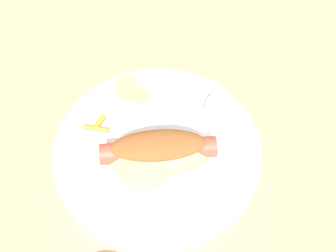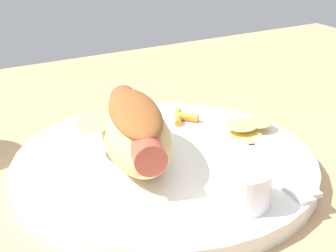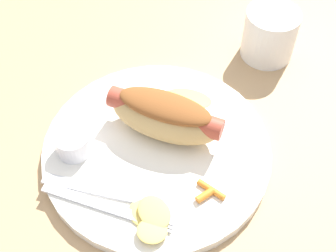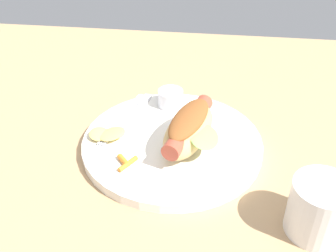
{
  "view_description": "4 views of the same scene",
  "coord_description": "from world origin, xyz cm",
  "px_view_note": "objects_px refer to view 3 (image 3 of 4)",
  "views": [
    {
      "loc": [
        -31.06,
        12.38,
        50.79
      ],
      "look_at": [
        -2.79,
        1.38,
        6.51
      ],
      "focal_mm": 44.06,
      "sensor_mm": 36.0,
      "label": 1
    },
    {
      "loc": [
        -23.6,
        -34.81,
        23.92
      ],
      "look_at": [
        -1.26,
        4.2,
        4.12
      ],
      "focal_mm": 53.76,
      "sensor_mm": 36.0,
      "label": 2
    },
    {
      "loc": [
        31.25,
        7.5,
        49.87
      ],
      "look_at": [
        -3.84,
        4.14,
        4.24
      ],
      "focal_mm": 49.43,
      "sensor_mm": 36.0,
      "label": 3
    },
    {
      "loc": [
        -8.45,
        56.27,
        42.63
      ],
      "look_at": [
        -1.67,
        2.23,
        3.9
      ],
      "focal_mm": 44.58,
      "sensor_mm": 36.0,
      "label": 4
    }
  ],
  "objects_px": {
    "sauce_ramekin": "(73,143)",
    "fork": "(104,206)",
    "carrot_garnish": "(208,192)",
    "knife": "(100,190)",
    "hot_dog": "(165,115)",
    "plate": "(157,150)",
    "chips_pile": "(150,217)",
    "drinking_cup": "(270,34)"
  },
  "relations": [
    {
      "from": "knife",
      "to": "chips_pile",
      "type": "xyz_separation_m",
      "value": [
        0.03,
        0.06,
        0.0
      ]
    },
    {
      "from": "chips_pile",
      "to": "knife",
      "type": "bearing_deg",
      "value": -116.35
    },
    {
      "from": "chips_pile",
      "to": "fork",
      "type": "bearing_deg",
      "value": -101.33
    },
    {
      "from": "plate",
      "to": "drinking_cup",
      "type": "height_order",
      "value": "drinking_cup"
    },
    {
      "from": "chips_pile",
      "to": "plate",
      "type": "bearing_deg",
      "value": -177.63
    },
    {
      "from": "carrot_garnish",
      "to": "fork",
      "type": "bearing_deg",
      "value": -76.48
    },
    {
      "from": "sauce_ramekin",
      "to": "knife",
      "type": "distance_m",
      "value": 0.07
    },
    {
      "from": "fork",
      "to": "drinking_cup",
      "type": "distance_m",
      "value": 0.36
    },
    {
      "from": "carrot_garnish",
      "to": "drinking_cup",
      "type": "xyz_separation_m",
      "value": [
        -0.27,
        0.08,
        0.02
      ]
    },
    {
      "from": "hot_dog",
      "to": "carrot_garnish",
      "type": "xyz_separation_m",
      "value": [
        0.09,
        0.06,
        -0.03
      ]
    },
    {
      "from": "chips_pile",
      "to": "carrot_garnish",
      "type": "distance_m",
      "value": 0.08
    },
    {
      "from": "chips_pile",
      "to": "drinking_cup",
      "type": "xyz_separation_m",
      "value": [
        -0.31,
        0.14,
        0.02
      ]
    },
    {
      "from": "hot_dog",
      "to": "carrot_garnish",
      "type": "bearing_deg",
      "value": -39.81
    },
    {
      "from": "fork",
      "to": "knife",
      "type": "distance_m",
      "value": 0.02
    },
    {
      "from": "fork",
      "to": "carrot_garnish",
      "type": "height_order",
      "value": "carrot_garnish"
    },
    {
      "from": "hot_dog",
      "to": "knife",
      "type": "distance_m",
      "value": 0.12
    },
    {
      "from": "hot_dog",
      "to": "sauce_ramekin",
      "type": "bearing_deg",
      "value": -142.69
    },
    {
      "from": "plate",
      "to": "hot_dog",
      "type": "xyz_separation_m",
      "value": [
        -0.03,
        0.01,
        0.04
      ]
    },
    {
      "from": "plate",
      "to": "sauce_ramekin",
      "type": "height_order",
      "value": "sauce_ramekin"
    },
    {
      "from": "chips_pile",
      "to": "carrot_garnish",
      "type": "xyz_separation_m",
      "value": [
        -0.04,
        0.06,
        -0.0
      ]
    },
    {
      "from": "plate",
      "to": "knife",
      "type": "bearing_deg",
      "value": -40.23
    },
    {
      "from": "knife",
      "to": "drinking_cup",
      "type": "relative_size",
      "value": 1.83
    },
    {
      "from": "fork",
      "to": "knife",
      "type": "relative_size",
      "value": 1.12
    },
    {
      "from": "hot_dog",
      "to": "fork",
      "type": "relative_size",
      "value": 0.96
    },
    {
      "from": "chips_pile",
      "to": "hot_dog",
      "type": "bearing_deg",
      "value": 178.11
    },
    {
      "from": "sauce_ramekin",
      "to": "fork",
      "type": "distance_m",
      "value": 0.09
    },
    {
      "from": "fork",
      "to": "carrot_garnish",
      "type": "distance_m",
      "value": 0.12
    },
    {
      "from": "plate",
      "to": "chips_pile",
      "type": "relative_size",
      "value": 4.09
    },
    {
      "from": "sauce_ramekin",
      "to": "drinking_cup",
      "type": "bearing_deg",
      "value": 131.19
    },
    {
      "from": "carrot_garnish",
      "to": "sauce_ramekin",
      "type": "bearing_deg",
      "value": -105.41
    },
    {
      "from": "drinking_cup",
      "to": "sauce_ramekin",
      "type": "bearing_deg",
      "value": -48.81
    },
    {
      "from": "sauce_ramekin",
      "to": "hot_dog",
      "type": "bearing_deg",
      "value": 110.82
    },
    {
      "from": "knife",
      "to": "chips_pile",
      "type": "bearing_deg",
      "value": -18.19
    },
    {
      "from": "hot_dog",
      "to": "sauce_ramekin",
      "type": "height_order",
      "value": "hot_dog"
    },
    {
      "from": "plate",
      "to": "chips_pile",
      "type": "height_order",
      "value": "chips_pile"
    },
    {
      "from": "sauce_ramekin",
      "to": "fork",
      "type": "height_order",
      "value": "sauce_ramekin"
    },
    {
      "from": "plate",
      "to": "sauce_ramekin",
      "type": "bearing_deg",
      "value": -81.65
    },
    {
      "from": "knife",
      "to": "hot_dog",
      "type": "bearing_deg",
      "value": 63.27
    },
    {
      "from": "hot_dog",
      "to": "drinking_cup",
      "type": "distance_m",
      "value": 0.22
    },
    {
      "from": "chips_pile",
      "to": "carrot_garnish",
      "type": "relative_size",
      "value": 1.95
    },
    {
      "from": "hot_dog",
      "to": "drinking_cup",
      "type": "relative_size",
      "value": 1.96
    },
    {
      "from": "hot_dog",
      "to": "drinking_cup",
      "type": "height_order",
      "value": "drinking_cup"
    }
  ]
}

